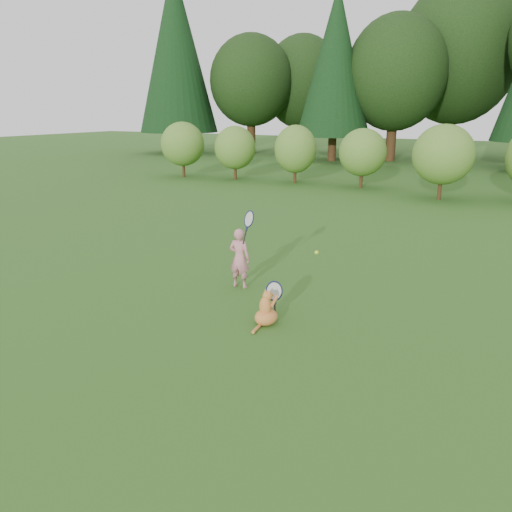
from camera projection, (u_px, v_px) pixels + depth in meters
The scene contains 6 objects.
ground at pixel (222, 307), 8.19m from camera, with size 100.00×100.00×0.00m, color #1E4E16.
shrub_row at pixel (403, 157), 18.80m from camera, with size 28.00×3.00×2.80m, color #4F7C26, non-canonical shape.
woodland_backdrop at pixel (456, 20), 25.53m from camera, with size 48.00×10.00×15.00m, color black, non-canonical shape.
child at pixel (240, 257), 8.96m from camera, with size 0.64×0.43×1.64m.
cat at pixel (267, 306), 7.49m from camera, with size 0.51×0.82×0.74m.
tennis_ball at pixel (317, 252), 7.96m from camera, with size 0.07×0.07×0.07m.
Camera 1 is at (4.06, -6.46, 3.13)m, focal length 35.00 mm.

